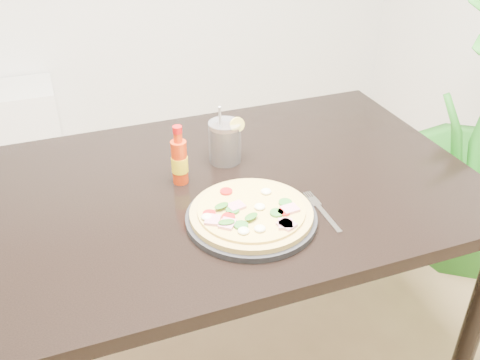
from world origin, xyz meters
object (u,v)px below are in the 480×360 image
object	(u,v)px
dining_table	(225,207)
cola_cup	(225,143)
hot_sauce_bottle	(179,161)
fork	(321,210)
plate	(251,218)
pizza	(251,212)

from	to	relation	value
dining_table	cola_cup	bearing A→B (deg)	70.31
hot_sauce_bottle	fork	world-z (taller)	hot_sauce_bottle
dining_table	plate	world-z (taller)	plate
pizza	fork	size ratio (longest dim) A/B	1.63
pizza	hot_sauce_bottle	bearing A→B (deg)	115.67
pizza	cola_cup	distance (m)	0.31
pizza	fork	distance (m)	0.19
dining_table	cola_cup	distance (m)	0.19
cola_cup	fork	xyz separation A→B (m)	(0.14, -0.33, -0.06)
dining_table	fork	size ratio (longest dim) A/B	7.43
dining_table	fork	distance (m)	0.30
cola_cup	pizza	bearing A→B (deg)	-97.31
dining_table	fork	xyz separation A→B (m)	(0.19, -0.21, 0.09)
plate	fork	bearing A→B (deg)	-7.60
cola_cup	fork	world-z (taller)	cola_cup
pizza	cola_cup	bearing A→B (deg)	82.69
pizza	hot_sauce_bottle	distance (m)	0.27
plate	hot_sauce_bottle	xyz separation A→B (m)	(-0.12, 0.24, 0.06)
hot_sauce_bottle	cola_cup	world-z (taller)	cola_cup
hot_sauce_bottle	pizza	bearing A→B (deg)	-64.33
pizza	cola_cup	xyz separation A→B (m)	(0.04, 0.31, 0.03)
plate	hot_sauce_bottle	bearing A→B (deg)	116.12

